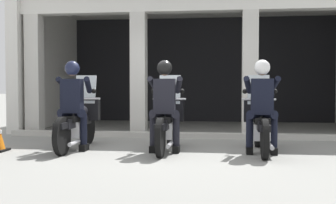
# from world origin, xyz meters

# --- Properties ---
(ground_plane) EXTENTS (80.00, 80.00, 0.00)m
(ground_plane) POSITION_xyz_m (0.00, 3.00, 0.00)
(ground_plane) COLOR gray
(station_building) EXTENTS (8.73, 4.44, 3.42)m
(station_building) POSITION_xyz_m (0.32, 4.45, 2.13)
(station_building) COLOR black
(station_building) RESTS_ON ground
(kerb_strip) EXTENTS (8.23, 0.24, 0.12)m
(kerb_strip) POSITION_xyz_m (0.32, 1.74, 0.06)
(kerb_strip) COLOR #B7B5AD
(kerb_strip) RESTS_ON ground
(motorcycle_left) EXTENTS (0.62, 2.04, 1.35)m
(motorcycle_left) POSITION_xyz_m (-1.64, -0.02, 0.50)
(motorcycle_left) COLOR black
(motorcycle_left) RESTS_ON ground
(police_officer_left) EXTENTS (0.63, 0.61, 1.58)m
(police_officer_left) POSITION_xyz_m (-1.64, -0.31, 0.94)
(police_officer_left) COLOR black
(police_officer_left) RESTS_ON ground
(motorcycle_center) EXTENTS (0.62, 2.04, 1.35)m
(motorcycle_center) POSITION_xyz_m (0.00, -0.02, 0.50)
(motorcycle_center) COLOR black
(motorcycle_center) RESTS_ON ground
(police_officer_center) EXTENTS (0.63, 0.61, 1.58)m
(police_officer_center) POSITION_xyz_m (0.00, -0.31, 0.94)
(police_officer_center) COLOR black
(police_officer_center) RESTS_ON ground
(motorcycle_right) EXTENTS (0.62, 2.04, 1.35)m
(motorcycle_right) POSITION_xyz_m (1.64, 0.00, 0.50)
(motorcycle_right) COLOR black
(motorcycle_right) RESTS_ON ground
(police_officer_right) EXTENTS (0.63, 0.61, 1.58)m
(police_officer_right) POSITION_xyz_m (1.64, -0.28, 0.94)
(police_officer_right) COLOR black
(police_officer_right) RESTS_ON ground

